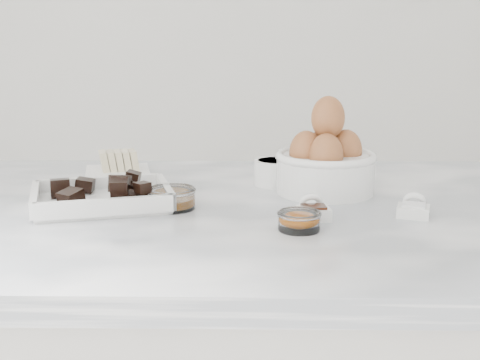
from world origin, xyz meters
The scene contains 9 objects.
marble_slab centered at (0.00, 0.00, 0.92)m, with size 1.20×0.80×0.04m, color white.
chocolate_dish centered at (-0.22, 0.00, 0.96)m, with size 0.27×0.24×0.06m.
butter_plate centered at (-0.24, 0.23, 0.96)m, with size 0.15×0.15×0.05m.
sugar_ramekin centered at (0.09, 0.16, 0.97)m, with size 0.08×0.08×0.05m.
egg_bowl centered at (0.18, 0.10, 1.00)m, with size 0.19×0.19×0.18m.
honey_bowl centered at (-0.10, -0.02, 0.96)m, with size 0.08×0.08×0.04m.
zest_bowl centered at (0.11, -0.14, 0.96)m, with size 0.07×0.07×0.03m.
vanilla_spoon centered at (0.14, -0.07, 0.95)m, with size 0.06×0.07×0.04m.
salt_spoon centered at (0.31, -0.06, 0.95)m, with size 0.06×0.07×0.04m.
Camera 1 is at (0.04, -1.12, 1.25)m, focal length 50.00 mm.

